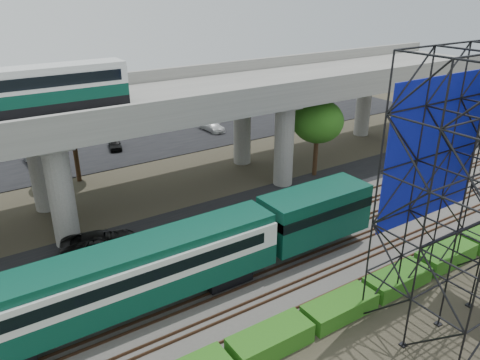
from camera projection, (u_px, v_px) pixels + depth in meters
ground at (280, 283)px, 30.03m from camera, size 140.00×140.00×0.00m
ballast_bed at (262, 267)px, 31.52m from camera, size 90.00×12.00×0.20m
service_road at (201, 219)px, 38.08m from camera, size 90.00×5.00×0.08m
parking_lot at (106, 142)px, 56.14m from camera, size 90.00×18.00×0.08m
harbor_water at (60, 105)px, 73.06m from camera, size 140.00×40.00×0.03m
rail_tracks at (262, 265)px, 31.45m from camera, size 90.00×9.52×0.16m
commuter_train at (158, 266)px, 26.71m from camera, size 29.30×3.06×4.30m
overpass at (158, 108)px, 38.74m from camera, size 80.00×12.00×12.40m
scaffold_tower at (480, 199)px, 24.29m from camera, size 9.36×6.36×15.00m
hedge_strip at (340, 307)px, 27.01m from camera, size 34.60×1.80×1.20m
trees at (114, 146)px, 37.91m from camera, size 40.94×16.94×7.69m
suv at (101, 243)px, 33.07m from camera, size 5.96×3.92×1.52m
parked_cars at (108, 137)px, 55.89m from camera, size 37.92×9.65×1.32m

